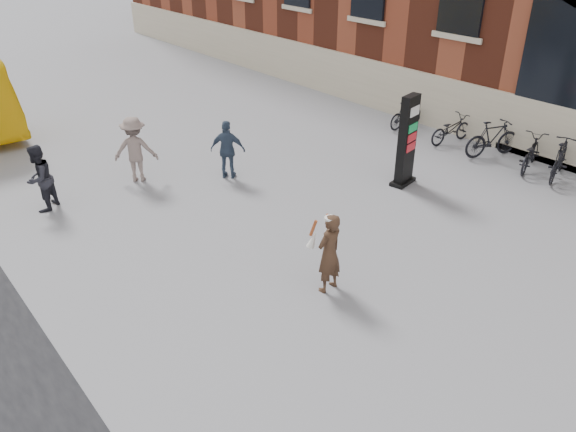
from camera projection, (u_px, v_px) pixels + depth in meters
ground at (321, 279)px, 11.61m from camera, size 100.00×100.00×0.00m
info_pylon at (407, 141)px, 15.14m from camera, size 0.87×0.55×2.52m
woman at (329, 252)px, 10.90m from camera, size 0.68×0.63×1.69m
pedestrian_a at (39, 178)px, 13.96m from camera, size 1.06×1.03×1.72m
pedestrian_b at (135, 149)px, 15.49m from camera, size 1.37×1.25×1.85m
pedestrian_c at (228, 150)px, 15.70m from camera, size 0.98×0.99×1.68m
bike_3 at (560, 159)px, 15.78m from camera, size 1.99×1.05×1.15m
bike_4 at (530, 153)px, 16.42m from camera, size 1.99×1.19×0.99m
bike_5 at (492, 138)px, 17.24m from camera, size 1.98×1.16×1.15m
bike_6 at (451, 129)px, 18.34m from camera, size 1.80×0.79×0.92m
bike_7 at (406, 114)px, 19.60m from camera, size 1.61×0.47×0.96m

